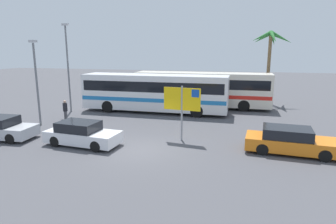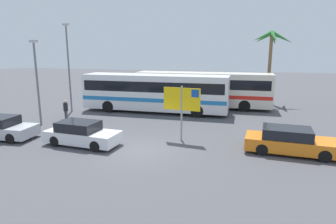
# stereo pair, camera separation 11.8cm
# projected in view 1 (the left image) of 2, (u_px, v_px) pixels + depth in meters

# --- Properties ---
(ground) EXTENTS (120.00, 120.00, 0.00)m
(ground) POSITION_uv_depth(u_px,v_px,m) (141.00, 150.00, 15.32)
(ground) COLOR #4C4C51
(bus_front_coach) EXTENTS (12.27, 2.56, 3.17)m
(bus_front_coach) POSITION_uv_depth(u_px,v_px,m) (154.00, 91.00, 24.38)
(bus_front_coach) COLOR white
(bus_front_coach) RESTS_ON ground
(bus_rear_coach) EXTENTS (12.27, 2.56, 3.17)m
(bus_rear_coach) POSITION_uv_depth(u_px,v_px,m) (202.00, 88.00, 26.55)
(bus_rear_coach) COLOR silver
(bus_rear_coach) RESTS_ON ground
(ferry_sign) EXTENTS (2.19, 0.34, 3.20)m
(ferry_sign) POSITION_uv_depth(u_px,v_px,m) (183.00, 101.00, 16.50)
(ferry_sign) COLOR gray
(ferry_sign) RESTS_ON ground
(car_orange) EXTENTS (4.67, 2.12, 1.32)m
(car_orange) POSITION_uv_depth(u_px,v_px,m) (290.00, 141.00, 14.76)
(car_orange) COLOR orange
(car_orange) RESTS_ON ground
(car_white) EXTENTS (4.27, 2.00, 1.32)m
(car_white) POSITION_uv_depth(u_px,v_px,m) (82.00, 134.00, 16.01)
(car_white) COLOR silver
(car_white) RESTS_ON ground
(car_silver) EXTENTS (4.04, 2.00, 1.32)m
(car_silver) POSITION_uv_depth(u_px,v_px,m) (0.00, 128.00, 17.19)
(car_silver) COLOR #B7BABF
(car_silver) RESTS_ON ground
(pedestrian_near_sign) EXTENTS (0.32, 0.32, 1.60)m
(pedestrian_near_sign) POSITION_uv_depth(u_px,v_px,m) (65.00, 109.00, 21.26)
(pedestrian_near_sign) COLOR #4C4C51
(pedestrian_near_sign) RESTS_ON ground
(lamp_post_left_side) EXTENTS (0.56, 0.20, 7.31)m
(lamp_post_left_side) POSITION_uv_depth(u_px,v_px,m) (68.00, 65.00, 24.14)
(lamp_post_left_side) COLOR slate
(lamp_post_left_side) RESTS_ON ground
(lamp_post_right_side) EXTENTS (0.56, 0.20, 5.84)m
(lamp_post_right_side) POSITION_uv_depth(u_px,v_px,m) (36.00, 79.00, 19.70)
(lamp_post_right_side) COLOR slate
(lamp_post_right_side) RESTS_ON ground
(palm_tree_seaside) EXTENTS (3.87, 3.89, 7.02)m
(palm_tree_seaside) POSITION_uv_depth(u_px,v_px,m) (270.00, 46.00, 27.76)
(palm_tree_seaside) COLOR brown
(palm_tree_seaside) RESTS_ON ground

